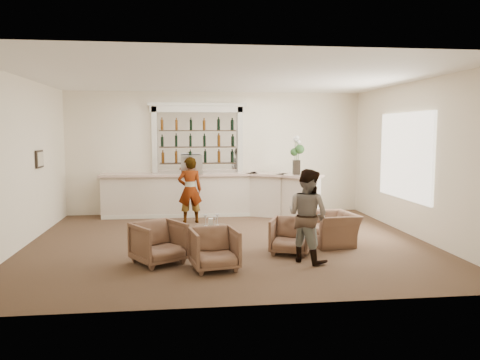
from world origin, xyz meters
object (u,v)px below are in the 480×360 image
at_px(guest, 307,216).
at_px(espresso_machine, 191,165).
at_px(sommelier, 190,190).
at_px(flower_vase, 297,153).
at_px(armchair_far, 332,229).
at_px(armchair_left, 159,243).
at_px(bar_counter, 211,194).
at_px(armchair_right, 291,236).
at_px(cocktail_table, 212,239).
at_px(armchair_center, 214,249).

height_order(guest, espresso_machine, espresso_machine).
xyz_separation_m(sommelier, flower_vase, (2.73, 0.26, 0.88)).
height_order(armchair_far, flower_vase, flower_vase).
bearing_deg(espresso_machine, armchair_left, -99.99).
relative_size(sommelier, armchair_left, 2.05).
relative_size(guest, flower_vase, 1.64).
xyz_separation_m(sommelier, guest, (1.96, -3.70, -0.01)).
height_order(bar_counter, armchair_left, bar_counter).
height_order(armchair_right, espresso_machine, espresso_machine).
xyz_separation_m(cocktail_table, guest, (1.59, -0.77, 0.55)).
distance_m(armchair_left, flower_vase, 5.20).
xyz_separation_m(guest, armchair_left, (-2.54, 0.18, -0.45)).
bearing_deg(espresso_machine, cocktail_table, -86.76).
xyz_separation_m(cocktail_table, sommelier, (-0.37, 2.94, 0.56)).
bearing_deg(espresso_machine, bar_counter, 6.77).
distance_m(armchair_far, espresso_machine, 4.44).
distance_m(sommelier, espresso_machine, 0.97).
distance_m(guest, armchair_left, 2.59).
height_order(cocktail_table, armchair_center, armchair_center).
bearing_deg(armchair_center, armchair_left, 143.07).
bearing_deg(cocktail_table, espresso_machine, 94.76).
bearing_deg(armchair_center, espresso_machine, 83.17).
distance_m(cocktail_table, sommelier, 3.01).
xyz_separation_m(armchair_right, espresso_machine, (-1.74, 3.93, 1.05)).
distance_m(sommelier, flower_vase, 2.88).
relative_size(bar_counter, cocktail_table, 8.61).
bearing_deg(armchair_right, bar_counter, 128.20).
xyz_separation_m(armchair_left, flower_vase, (3.31, 3.78, 1.33)).
height_order(sommelier, guest, sommelier).
bearing_deg(sommelier, guest, 112.73).
bearing_deg(sommelier, armchair_right, 114.52).
xyz_separation_m(bar_counter, armchair_left, (-1.16, -4.38, -0.21)).
xyz_separation_m(cocktail_table, armchair_center, (-0.03, -1.05, 0.09)).
xyz_separation_m(bar_counter, espresso_machine, (-0.52, -0.08, 0.81)).
distance_m(armchair_right, espresso_machine, 4.43).
relative_size(bar_counter, flower_vase, 5.84).
xyz_separation_m(armchair_left, armchair_right, (2.38, 0.37, -0.03)).
xyz_separation_m(espresso_machine, flower_vase, (2.67, -0.52, 0.31)).
relative_size(guest, armchair_left, 2.04).
relative_size(guest, armchair_right, 2.22).
height_order(guest, armchair_center, guest).
distance_m(sommelier, armchair_right, 3.66).
xyz_separation_m(armchair_left, armchair_far, (3.35, 0.95, -0.04)).
bearing_deg(armchair_right, flower_vase, 96.01).
height_order(bar_counter, sommelier, sommelier).
xyz_separation_m(cocktail_table, armchair_right, (1.43, -0.22, 0.08)).
bearing_deg(armchair_left, sommelier, 48.13).
distance_m(armchair_right, flower_vase, 3.79).
relative_size(espresso_machine, flower_vase, 0.55).
bearing_deg(armchair_far, espresso_machine, -148.90).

